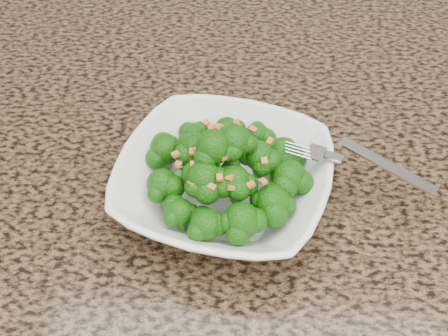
# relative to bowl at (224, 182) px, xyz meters

# --- Properties ---
(granite_counter) EXTENTS (1.64, 1.04, 0.03)m
(granite_counter) POSITION_rel_bowl_xyz_m (0.06, -0.01, -0.04)
(granite_counter) COLOR brown
(granite_counter) RESTS_ON cabinet
(bowl) EXTENTS (0.28, 0.28, 0.06)m
(bowl) POSITION_rel_bowl_xyz_m (0.00, 0.00, 0.00)
(bowl) COLOR white
(bowl) RESTS_ON granite_counter
(broccoli_pile) EXTENTS (0.20, 0.20, 0.07)m
(broccoli_pile) POSITION_rel_bowl_xyz_m (0.00, 0.00, 0.06)
(broccoli_pile) COLOR #18600B
(broccoli_pile) RESTS_ON bowl
(garlic_topping) EXTENTS (0.12, 0.12, 0.01)m
(garlic_topping) POSITION_rel_bowl_xyz_m (0.00, 0.00, 0.10)
(garlic_topping) COLOR orange
(garlic_topping) RESTS_ON broccoli_pile
(fork) EXTENTS (0.18, 0.11, 0.01)m
(fork) POSITION_rel_bowl_xyz_m (0.12, 0.01, 0.03)
(fork) COLOR silver
(fork) RESTS_ON bowl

